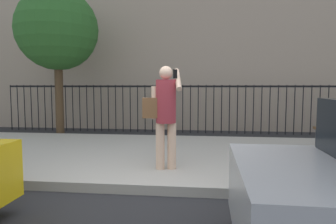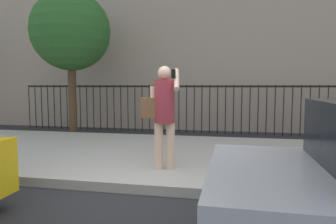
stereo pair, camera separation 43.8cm
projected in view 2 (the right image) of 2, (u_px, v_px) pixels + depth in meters
ground_plane at (140, 195)px, 4.41m from camera, size 60.00×60.00×0.00m
sidewalk at (169, 156)px, 6.55m from camera, size 28.00×4.40×0.15m
iron_fence at (190, 102)px, 10.08m from camera, size 12.03×0.04×1.60m
pedestrian_on_phone at (163, 110)px, 5.15m from camera, size 0.69×0.52×1.76m
street_tree_mid at (71, 32)px, 9.40m from camera, size 2.44×2.44×4.48m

